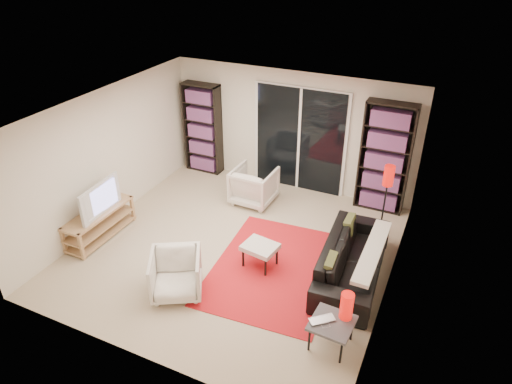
# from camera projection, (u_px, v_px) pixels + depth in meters

# --- Properties ---
(floor) EXTENTS (5.00, 5.00, 0.00)m
(floor) POSITION_uv_depth(u_px,v_px,m) (235.00, 248.00, 7.69)
(floor) COLOR beige
(floor) RESTS_ON ground
(wall_back) EXTENTS (5.00, 0.02, 2.40)m
(wall_back) POSITION_uv_depth(u_px,v_px,m) (291.00, 131.00, 9.06)
(wall_back) COLOR silver
(wall_back) RESTS_ON ground
(wall_front) EXTENTS (5.00, 0.02, 2.40)m
(wall_front) POSITION_uv_depth(u_px,v_px,m) (131.00, 284.00, 5.12)
(wall_front) COLOR silver
(wall_front) RESTS_ON ground
(wall_left) EXTENTS (0.02, 5.00, 2.40)m
(wall_left) POSITION_uv_depth(u_px,v_px,m) (107.00, 157.00, 8.00)
(wall_left) COLOR silver
(wall_left) RESTS_ON ground
(wall_right) EXTENTS (0.02, 5.00, 2.40)m
(wall_right) POSITION_uv_depth(u_px,v_px,m) (397.00, 224.00, 6.18)
(wall_right) COLOR silver
(wall_right) RESTS_ON ground
(ceiling) EXTENTS (5.00, 5.00, 0.02)m
(ceiling) POSITION_uv_depth(u_px,v_px,m) (231.00, 113.00, 6.49)
(ceiling) COLOR white
(ceiling) RESTS_ON wall_back
(sliding_door) EXTENTS (1.92, 0.08, 2.16)m
(sliding_door) POSITION_uv_depth(u_px,v_px,m) (300.00, 140.00, 9.03)
(sliding_door) COLOR white
(sliding_door) RESTS_ON ground
(bookshelf_left) EXTENTS (0.80, 0.30, 1.95)m
(bookshelf_left) POSITION_uv_depth(u_px,v_px,m) (203.00, 129.00, 9.75)
(bookshelf_left) COLOR black
(bookshelf_left) RESTS_ON ground
(bookshelf_right) EXTENTS (0.90, 0.30, 2.10)m
(bookshelf_right) POSITION_uv_depth(u_px,v_px,m) (385.00, 158.00, 8.31)
(bookshelf_right) COLOR black
(bookshelf_right) RESTS_ON ground
(tv_stand) EXTENTS (0.44, 1.37, 0.50)m
(tv_stand) POSITION_uv_depth(u_px,v_px,m) (100.00, 223.00, 7.87)
(tv_stand) COLOR tan
(tv_stand) RESTS_ON floor
(tv) EXTENTS (0.19, 0.98, 0.56)m
(tv) POSITION_uv_depth(u_px,v_px,m) (95.00, 198.00, 7.61)
(tv) COLOR black
(tv) RESTS_ON tv_stand
(rug) EXTENTS (2.03, 2.64, 0.01)m
(rug) POSITION_uv_depth(u_px,v_px,m) (275.00, 268.00, 7.23)
(rug) COLOR red
(rug) RESTS_ON floor
(sofa) EXTENTS (0.97, 2.21, 0.63)m
(sofa) POSITION_uv_depth(u_px,v_px,m) (353.00, 259.00, 6.93)
(sofa) COLOR black
(sofa) RESTS_ON floor
(armchair_back) EXTENTS (0.79, 0.81, 0.72)m
(armchair_back) POSITION_uv_depth(u_px,v_px,m) (254.00, 186.00, 8.84)
(armchair_back) COLOR silver
(armchair_back) RESTS_ON floor
(armchair_front) EXTENTS (0.98, 0.99, 0.67)m
(armchair_front) POSITION_uv_depth(u_px,v_px,m) (176.00, 274.00, 6.60)
(armchair_front) COLOR silver
(armchair_front) RESTS_ON floor
(ottoman) EXTENTS (0.58, 0.50, 0.40)m
(ottoman) POSITION_uv_depth(u_px,v_px,m) (260.00, 248.00, 7.13)
(ottoman) COLOR silver
(ottoman) RESTS_ON floor
(side_table) EXTENTS (0.56, 0.56, 0.40)m
(side_table) POSITION_uv_depth(u_px,v_px,m) (332.00, 324.00, 5.73)
(side_table) COLOR #47474B
(side_table) RESTS_ON floor
(laptop) EXTENTS (0.38, 0.37, 0.03)m
(laptop) POSITION_uv_depth(u_px,v_px,m) (324.00, 322.00, 5.68)
(laptop) COLOR silver
(laptop) RESTS_ON side_table
(table_lamp) EXTENTS (0.17, 0.17, 0.37)m
(table_lamp) POSITION_uv_depth(u_px,v_px,m) (347.00, 306.00, 5.69)
(table_lamp) COLOR red
(table_lamp) RESTS_ON side_table
(floor_lamp) EXTENTS (0.20, 0.20, 1.30)m
(floor_lamp) POSITION_uv_depth(u_px,v_px,m) (388.00, 183.00, 7.62)
(floor_lamp) COLOR black
(floor_lamp) RESTS_ON floor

